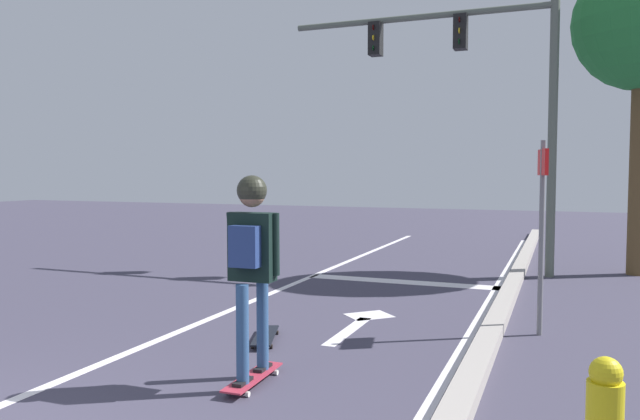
{
  "coord_description": "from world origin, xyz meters",
  "views": [
    {
      "loc": [
        3.82,
        -1.9,
        1.89
      ],
      "look_at": [
        0.94,
        5.39,
        1.41
      ],
      "focal_mm": 34.45,
      "sensor_mm": 36.0,
      "label": 1
    }
  ],
  "objects_px": {
    "traffic_signal_mast": "(476,74)",
    "skater": "(252,248)",
    "street_sign_post": "(542,209)",
    "spare_skateboard": "(265,336)",
    "skateboard": "(253,377)"
  },
  "relations": [
    {
      "from": "spare_skateboard",
      "to": "traffic_signal_mast",
      "type": "distance_m",
      "value": 6.96
    },
    {
      "from": "skateboard",
      "to": "skater",
      "type": "height_order",
      "value": "skater"
    },
    {
      "from": "street_sign_post",
      "to": "spare_skateboard",
      "type": "bearing_deg",
      "value": -153.66
    },
    {
      "from": "spare_skateboard",
      "to": "traffic_signal_mast",
      "type": "height_order",
      "value": "traffic_signal_mast"
    },
    {
      "from": "skater",
      "to": "traffic_signal_mast",
      "type": "distance_m",
      "value": 7.52
    },
    {
      "from": "skater",
      "to": "spare_skateboard",
      "type": "height_order",
      "value": "skater"
    },
    {
      "from": "skateboard",
      "to": "spare_skateboard",
      "type": "bearing_deg",
      "value": 112.24
    },
    {
      "from": "skateboard",
      "to": "traffic_signal_mast",
      "type": "distance_m",
      "value": 7.97
    },
    {
      "from": "skater",
      "to": "street_sign_post",
      "type": "relative_size",
      "value": 0.79
    },
    {
      "from": "traffic_signal_mast",
      "to": "skateboard",
      "type": "bearing_deg",
      "value": -98.13
    },
    {
      "from": "traffic_signal_mast",
      "to": "skater",
      "type": "bearing_deg",
      "value": -98.11
    },
    {
      "from": "skater",
      "to": "street_sign_post",
      "type": "xyz_separation_m",
      "value": [
        2.32,
        2.72,
        0.24
      ]
    },
    {
      "from": "skater",
      "to": "traffic_signal_mast",
      "type": "height_order",
      "value": "traffic_signal_mast"
    },
    {
      "from": "spare_skateboard",
      "to": "street_sign_post",
      "type": "bearing_deg",
      "value": 26.34
    },
    {
      "from": "skateboard",
      "to": "traffic_signal_mast",
      "type": "xyz_separation_m",
      "value": [
        1.0,
        7.01,
        3.66
      ]
    }
  ]
}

